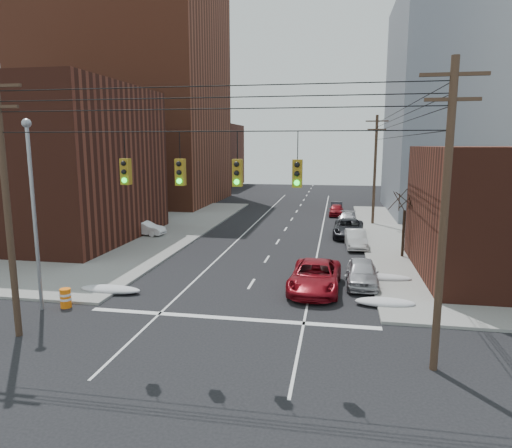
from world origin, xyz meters
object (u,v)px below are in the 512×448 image
at_px(parked_car_f, 336,207).
at_px(parked_car_c, 349,228).
at_px(lot_car_a, 144,228).
at_px(lot_car_d, 123,217).
at_px(lot_car_c, 99,224).
at_px(lot_car_b, 135,219).
at_px(parked_car_d, 347,219).
at_px(parked_car_a, 362,273).
at_px(construction_barrel, 66,298).
at_px(red_pickup, 315,276).
at_px(parked_car_b, 356,239).
at_px(parked_car_e, 336,210).

bearing_deg(parked_car_f, parked_car_c, -86.94).
relative_size(lot_car_a, lot_car_d, 0.94).
bearing_deg(lot_car_c, lot_car_b, -54.38).
distance_m(parked_car_d, lot_car_c, 24.22).
distance_m(lot_car_b, lot_car_c, 3.63).
bearing_deg(lot_car_b, parked_car_a, -135.16).
relative_size(lot_car_c, construction_barrel, 4.46).
distance_m(parked_car_a, lot_car_b, 25.96).
distance_m(red_pickup, lot_car_a, 20.20).
xyz_separation_m(parked_car_c, lot_car_a, (-17.94, -3.08, -0.01)).
height_order(parked_car_d, lot_car_d, lot_car_d).
bearing_deg(parked_car_a, parked_car_f, 93.69).
xyz_separation_m(lot_car_c, construction_barrel, (8.46, -18.75, -0.28)).
bearing_deg(red_pickup, lot_car_d, 141.11).
bearing_deg(parked_car_c, parked_car_b, -81.49).
bearing_deg(parked_car_c, parked_car_a, -85.83).
bearing_deg(red_pickup, parked_car_c, 84.41).
height_order(red_pickup, construction_barrel, red_pickup).
bearing_deg(lot_car_b, parked_car_d, -85.19).
height_order(parked_car_b, construction_barrel, parked_car_b).
height_order(lot_car_c, construction_barrel, lot_car_c).
height_order(lot_car_d, construction_barrel, lot_car_d).
relative_size(parked_car_b, lot_car_c, 1.00).
bearing_deg(parked_car_c, lot_car_c, -172.89).
height_order(parked_car_a, parked_car_e, parked_car_a).
xyz_separation_m(parked_car_d, construction_barrel, (-14.39, -26.78, -0.13)).
xyz_separation_m(lot_car_c, lot_car_d, (0.48, 3.92, 0.05)).
xyz_separation_m(parked_car_c, lot_car_b, (-20.60, 0.89, 0.09)).
height_order(parked_car_a, lot_car_a, parked_car_a).
bearing_deg(parked_car_f, lot_car_d, -150.05).
bearing_deg(lot_car_a, red_pickup, -121.20).
relative_size(parked_car_c, parked_car_e, 1.44).
bearing_deg(lot_car_a, parked_car_c, -72.73).
bearing_deg(lot_car_a, parked_car_e, -40.16).
bearing_deg(parked_car_f, parked_car_a, -88.14).
bearing_deg(parked_car_c, parked_car_d, 92.66).
relative_size(parked_car_e, lot_car_d, 0.98).
distance_m(parked_car_a, construction_barrel, 16.22).
height_order(red_pickup, parked_car_f, red_pickup).
xyz_separation_m(parked_car_f, lot_car_b, (-19.47, -14.00, 0.24)).
relative_size(parked_car_d, parked_car_f, 1.12).
bearing_deg(parked_car_e, parked_car_b, -82.97).
bearing_deg(construction_barrel, lot_car_a, 101.27).
bearing_deg(red_pickup, parked_car_f, 90.33).
relative_size(parked_car_c, lot_car_d, 1.41).
bearing_deg(parked_car_d, lot_car_d, -164.59).
bearing_deg(lot_car_d, lot_car_a, -143.75).
bearing_deg(red_pickup, lot_car_c, 148.66).
height_order(red_pickup, lot_car_a, red_pickup).
height_order(parked_car_a, lot_car_d, parked_car_a).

